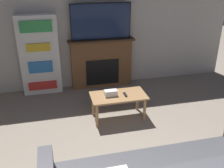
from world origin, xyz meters
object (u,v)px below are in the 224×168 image
(fireplace, at_px, (102,63))
(coffee_table, at_px, (118,98))
(bookshelf, at_px, (40,55))
(tv, at_px, (101,22))

(fireplace, distance_m, coffee_table, 1.44)
(fireplace, distance_m, bookshelf, 1.33)
(coffee_table, xyz_separation_m, bookshelf, (-1.31, 1.41, 0.44))
(fireplace, xyz_separation_m, tv, (0.00, -0.02, 0.91))
(fireplace, relative_size, coffee_table, 1.48)
(fireplace, bearing_deg, bookshelf, -179.01)
(tv, distance_m, bookshelf, 1.44)
(tv, bearing_deg, fireplace, 90.00)
(bookshelf, bearing_deg, tv, 0.11)
(fireplace, relative_size, tv, 1.13)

